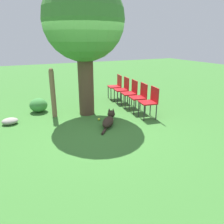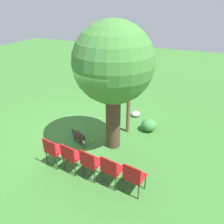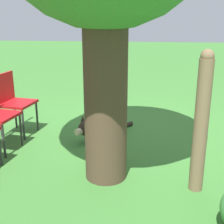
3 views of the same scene
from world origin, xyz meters
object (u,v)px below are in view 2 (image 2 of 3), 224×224
at_px(red_chair_2, 90,162).
at_px(oak_tree, 113,65).
at_px(dog, 79,137).
at_px(red_chair_0, 53,150).
at_px(fence_post, 128,113).
at_px(red_chair_3, 111,169).
at_px(red_chair_1, 71,156).
at_px(tennis_ball, 92,141).
at_px(red_chair_4, 134,176).

bearing_deg(red_chair_2, oak_tree, 10.70).
height_order(dog, red_chair_0, red_chair_0).
xyz_separation_m(oak_tree, fence_post, (-0.92, 0.16, -1.84)).
height_order(red_chair_2, red_chair_3, same).
relative_size(fence_post, red_chair_1, 1.58).
bearing_deg(tennis_ball, red_chair_2, 26.77).
height_order(oak_tree, red_chair_3, oak_tree).
bearing_deg(fence_post, dog, -48.40).
bearing_deg(fence_post, red_chair_1, -16.22).
bearing_deg(tennis_ball, dog, -75.74).
bearing_deg(red_chair_0, tennis_ball, -7.26).
bearing_deg(dog, fence_post, 79.82).
height_order(fence_post, red_chair_4, fence_post).
bearing_deg(red_chair_4, oak_tree, 46.29).
relative_size(dog, red_chair_1, 1.04).
relative_size(red_chair_2, red_chair_3, 1.00).
distance_m(red_chair_0, tennis_ball, 1.51).
bearing_deg(dog, red_chair_0, -51.98).
relative_size(oak_tree, red_chair_0, 4.21).
height_order(red_chair_0, tennis_ball, red_chair_0).
xyz_separation_m(fence_post, red_chair_0, (2.39, -1.27, -0.18)).
relative_size(oak_tree, red_chair_1, 4.21).
distance_m(dog, fence_post, 1.78).
distance_m(dog, red_chair_0, 1.32).
distance_m(dog, red_chair_3, 2.19).
bearing_deg(oak_tree, red_chair_3, 21.12).
bearing_deg(tennis_ball, red_chair_1, 6.09).
relative_size(fence_post, tennis_ball, 20.27).
height_order(oak_tree, red_chair_2, oak_tree).
distance_m(oak_tree, red_chair_4, 2.80).
height_order(oak_tree, dog, oak_tree).
relative_size(red_chair_3, red_chair_4, 1.00).
bearing_deg(red_chair_0, red_chair_4, -82.58).
height_order(oak_tree, red_chair_1, oak_tree).
relative_size(dog, tennis_ball, 13.41).
bearing_deg(dog, red_chair_2, -11.09).
distance_m(fence_post, red_chair_1, 2.51).
height_order(oak_tree, red_chair_0, oak_tree).
distance_m(oak_tree, red_chair_0, 2.73).
bearing_deg(fence_post, red_chair_3, 9.95).
relative_size(red_chair_3, tennis_ball, 12.83).
bearing_deg(red_chair_2, red_chair_4, -82.58).
xyz_separation_m(red_chair_4, tennis_ball, (-1.46, -1.84, -0.48)).
bearing_deg(red_chair_1, tennis_ball, 15.74).
relative_size(dog, red_chair_2, 1.04).
bearing_deg(red_chair_3, red_chair_4, -82.58).
bearing_deg(dog, red_chair_4, 7.26).
bearing_deg(red_chair_4, red_chair_2, 97.42).
bearing_deg(red_chair_0, red_chair_1, -82.58).
distance_m(dog, red_chair_2, 1.77).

